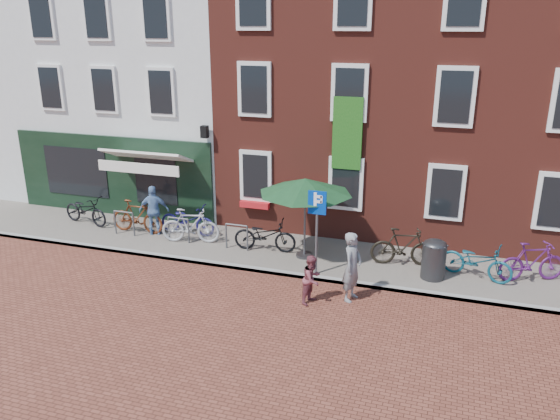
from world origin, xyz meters
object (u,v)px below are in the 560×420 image
(woman, at_px, (352,267))
(boy, at_px, (312,279))
(bicycle_0, at_px, (86,210))
(bicycle_2, at_px, (188,220))
(litter_bin, at_px, (434,257))
(bicycle_5, at_px, (403,247))
(parasol, at_px, (305,183))
(bicycle_6, at_px, (477,261))
(cafe_person, at_px, (154,210))
(bicycle_3, at_px, (190,226))
(bicycle_4, at_px, (265,235))
(parking_sign, at_px, (317,218))
(bicycle_1, at_px, (137,216))
(bicycle_7, at_px, (532,262))

(woman, height_order, boy, woman)
(bicycle_0, distance_m, bicycle_2, 3.83)
(litter_bin, distance_m, bicycle_0, 11.78)
(litter_bin, xyz_separation_m, bicycle_5, (-0.88, 0.62, -0.05))
(litter_bin, height_order, parasol, parasol)
(litter_bin, height_order, bicycle_5, litter_bin)
(parasol, distance_m, bicycle_6, 5.19)
(cafe_person, xyz_separation_m, bicycle_3, (1.45, -0.29, -0.27))
(cafe_person, distance_m, bicycle_4, 3.95)
(parasol, xyz_separation_m, bicycle_3, (-3.76, -0.02, -1.73))
(parking_sign, relative_size, bicycle_6, 1.26)
(bicycle_3, bearing_deg, woman, -122.15)
(litter_bin, height_order, bicycle_1, litter_bin)
(parking_sign, relative_size, boy, 1.90)
(woman, bearing_deg, bicycle_1, 86.98)
(bicycle_1, relative_size, bicycle_5, 1.00)
(boy, relative_size, bicycle_5, 0.68)
(bicycle_0, height_order, bicycle_6, same)
(boy, bearing_deg, bicycle_7, -44.64)
(parasol, relative_size, bicycle_7, 1.47)
(parking_sign, xyz_separation_m, bicycle_1, (-6.47, 1.29, -1.09))
(bicycle_0, relative_size, bicycle_4, 1.00)
(bicycle_2, height_order, bicycle_7, bicycle_7)
(boy, xyz_separation_m, bicycle_0, (-8.90, 2.91, -0.03))
(bicycle_0, xyz_separation_m, bicycle_6, (12.88, -0.36, 0.00))
(parasol, bearing_deg, bicycle_2, 171.69)
(bicycle_0, xyz_separation_m, bicycle_7, (14.30, -0.09, 0.06))
(woman, relative_size, bicycle_3, 0.98)
(bicycle_1, relative_size, bicycle_6, 0.97)
(cafe_person, bearing_deg, boy, 135.24)
(litter_bin, distance_m, woman, 2.60)
(parasol, relative_size, cafe_person, 1.65)
(litter_bin, distance_m, bicycle_2, 7.98)
(bicycle_0, bearing_deg, parasol, -81.03)
(parasol, xyz_separation_m, bicycle_2, (-4.18, 0.61, -1.79))
(woman, bearing_deg, bicycle_5, -10.68)
(cafe_person, xyz_separation_m, bicycle_7, (11.50, 0.04, -0.27))
(bicycle_4, bearing_deg, bicycle_7, -94.03)
(parking_sign, bearing_deg, litter_bin, 13.43)
(cafe_person, relative_size, bicycle_5, 0.89)
(boy, bearing_deg, cafe_person, 83.30)
(bicycle_3, bearing_deg, parking_sign, -115.59)
(bicycle_5, bearing_deg, parasol, 84.84)
(woman, relative_size, bicycle_0, 0.95)
(parasol, height_order, boy, parasol)
(litter_bin, relative_size, bicycle_5, 0.64)
(litter_bin, xyz_separation_m, woman, (-1.93, -1.73, 0.20))
(litter_bin, distance_m, parasol, 4.12)
(parking_sign, distance_m, parasol, 1.39)
(boy, height_order, bicycle_0, boy)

